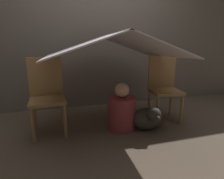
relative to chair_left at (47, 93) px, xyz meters
name	(u,v)px	position (x,y,z in m)	size (l,w,h in m)	color
ground_plane	(115,130)	(0.76, -0.20, -0.48)	(8.80, 8.80, 0.00)	brown
wall_back	(97,31)	(0.76, 0.84, 0.77)	(7.00, 0.05, 2.50)	#6B6056
chair_left	(47,93)	(0.00, 0.00, 0.00)	(0.42, 0.42, 0.88)	olive
chair_right	(164,85)	(1.54, 0.00, 0.00)	(0.44, 0.44, 0.88)	olive
sheet_canopy	(112,46)	(0.76, -0.07, 0.54)	(1.52, 1.23, 0.27)	silver
person_front	(122,111)	(0.86, -0.17, -0.24)	(0.35, 0.35, 0.58)	maroon
dog	(148,118)	(1.16, -0.31, -0.32)	(0.40, 0.39, 0.35)	#332D28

